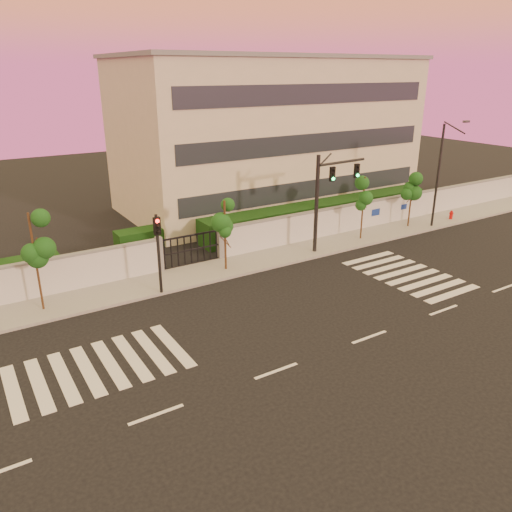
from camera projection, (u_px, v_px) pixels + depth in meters
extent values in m
plane|color=black|center=(369.00, 337.00, 22.13)|extent=(120.00, 120.00, 0.00)
cube|color=gray|center=(247.00, 263.00, 30.44)|extent=(60.00, 3.00, 0.15)
cube|color=silver|center=(397.00, 210.00, 38.52)|extent=(31.00, 0.30, 2.00)
cube|color=slate|center=(399.00, 196.00, 38.15)|extent=(31.00, 0.36, 0.12)
cube|color=slate|center=(160.00, 255.00, 28.78)|extent=(0.35, 0.35, 2.20)
cube|color=slate|center=(221.00, 243.00, 30.77)|extent=(0.35, 0.35, 2.20)
cube|color=black|center=(321.00, 214.00, 37.80)|extent=(20.00, 2.00, 1.80)
cube|color=black|center=(160.00, 235.00, 33.92)|extent=(6.00, 1.50, 1.20)
cube|color=beige|center=(268.00, 135.00, 41.97)|extent=(24.00, 12.00, 12.00)
cube|color=#262D38|center=(310.00, 189.00, 38.41)|extent=(22.00, 0.08, 1.40)
cube|color=#262D38|center=(312.00, 143.00, 37.19)|extent=(22.00, 0.08, 1.40)
cube|color=#262D38|center=(314.00, 94.00, 35.96)|extent=(22.00, 0.08, 1.40)
cube|color=slate|center=(268.00, 57.00, 39.83)|extent=(24.40, 12.40, 0.30)
cube|color=silver|center=(13.00, 392.00, 18.34)|extent=(0.50, 4.00, 0.02)
cube|color=silver|center=(39.00, 385.00, 18.78)|extent=(0.50, 4.00, 0.02)
cube|color=silver|center=(64.00, 377.00, 19.23)|extent=(0.50, 4.00, 0.02)
cube|color=silver|center=(87.00, 370.00, 19.68)|extent=(0.50, 4.00, 0.02)
cube|color=silver|center=(110.00, 364.00, 20.13)|extent=(0.50, 4.00, 0.02)
cube|color=silver|center=(132.00, 357.00, 20.58)|extent=(0.50, 4.00, 0.02)
cube|color=silver|center=(152.00, 351.00, 21.02)|extent=(0.50, 4.00, 0.02)
cube|color=silver|center=(172.00, 345.00, 21.47)|extent=(0.50, 4.00, 0.02)
cube|color=silver|center=(453.00, 294.00, 26.41)|extent=(4.00, 0.50, 0.02)
cube|color=silver|center=(439.00, 288.00, 27.12)|extent=(4.00, 0.50, 0.02)
cube|color=silver|center=(426.00, 282.00, 27.83)|extent=(4.00, 0.50, 0.02)
cube|color=silver|center=(413.00, 277.00, 28.55)|extent=(4.00, 0.50, 0.02)
cube|color=silver|center=(401.00, 272.00, 29.26)|extent=(4.00, 0.50, 0.02)
cube|color=silver|center=(390.00, 267.00, 29.98)|extent=(4.00, 0.50, 0.02)
cube|color=silver|center=(379.00, 262.00, 30.69)|extent=(4.00, 0.50, 0.02)
cube|color=silver|center=(368.00, 258.00, 31.40)|extent=(4.00, 0.50, 0.02)
cube|color=silver|center=(156.00, 415.00, 17.15)|extent=(2.00, 0.15, 0.01)
cube|color=silver|center=(276.00, 371.00, 19.64)|extent=(2.00, 0.15, 0.01)
cube|color=silver|center=(369.00, 337.00, 22.13)|extent=(2.00, 0.15, 0.01)
cube|color=silver|center=(443.00, 310.00, 24.62)|extent=(2.00, 0.15, 0.01)
cube|color=silver|center=(504.00, 288.00, 27.11)|extent=(2.00, 0.15, 0.01)
cylinder|color=#382314|center=(36.00, 264.00, 23.61)|extent=(0.11, 0.11, 5.02)
sphere|color=#144513|center=(31.00, 234.00, 23.08)|extent=(0.99, 0.99, 0.99)
sphere|color=#144513|center=(40.00, 247.00, 23.64)|extent=(0.75, 0.75, 0.75)
sphere|color=#144513|center=(27.00, 246.00, 23.01)|extent=(0.72, 0.72, 0.72)
cylinder|color=#382314|center=(225.00, 237.00, 28.66)|extent=(0.13, 0.13, 4.27)
sphere|color=#144513|center=(225.00, 215.00, 28.21)|extent=(1.15, 1.15, 1.15)
sphere|color=#144513|center=(229.00, 224.00, 28.79)|extent=(0.88, 0.88, 0.88)
sphere|color=#144513|center=(221.00, 224.00, 28.08)|extent=(0.84, 0.84, 0.84)
cylinder|color=#382314|center=(363.00, 209.00, 33.95)|extent=(0.11, 0.11, 4.45)
sphere|color=#144513|center=(364.00, 190.00, 33.48)|extent=(1.01, 1.01, 1.01)
sphere|color=#144513|center=(365.00, 199.00, 34.02)|extent=(0.77, 0.77, 0.77)
sphere|color=#144513|center=(362.00, 197.00, 33.39)|extent=(0.74, 0.74, 0.74)
cylinder|color=#382314|center=(411.00, 201.00, 36.73)|extent=(0.12, 0.12, 4.08)
sphere|color=#144513|center=(412.00, 185.00, 36.30)|extent=(1.07, 1.07, 1.07)
sphere|color=#144513|center=(413.00, 192.00, 36.84)|extent=(0.82, 0.82, 0.82)
sphere|color=#144513|center=(411.00, 191.00, 36.18)|extent=(0.78, 0.78, 0.78)
cylinder|color=black|center=(316.00, 206.00, 31.19)|extent=(0.24, 0.24, 6.32)
cylinder|color=black|center=(342.00, 162.00, 31.26)|extent=(3.87, 0.46, 0.16)
cube|color=black|center=(332.00, 174.00, 31.05)|extent=(0.36, 0.18, 0.92)
sphere|color=#0CF259|center=(333.00, 179.00, 31.06)|extent=(0.20, 0.20, 0.20)
cube|color=black|center=(357.00, 171.00, 32.06)|extent=(0.36, 0.18, 0.92)
sphere|color=#0CF259|center=(358.00, 175.00, 32.08)|extent=(0.20, 0.20, 0.20)
cylinder|color=black|center=(159.00, 256.00, 25.56)|extent=(0.16, 0.16, 4.39)
cube|color=black|center=(157.00, 226.00, 24.96)|extent=(0.34, 0.18, 0.88)
sphere|color=red|center=(157.00, 221.00, 24.77)|extent=(0.20, 0.20, 0.20)
cylinder|color=black|center=(438.00, 177.00, 36.22)|extent=(0.17, 0.17, 7.60)
cylinder|color=black|center=(455.00, 128.00, 34.27)|extent=(0.09, 1.82, 0.74)
cube|color=#3F3F44|center=(466.00, 122.00, 33.43)|extent=(0.47, 0.24, 0.14)
cylinder|color=#B40D0C|center=(451.00, 217.00, 39.12)|extent=(0.25, 0.25, 0.56)
cylinder|color=#B40D0C|center=(451.00, 213.00, 39.00)|extent=(0.31, 0.31, 0.11)
sphere|color=#B40D0C|center=(452.00, 212.00, 38.96)|extent=(0.20, 0.20, 0.20)
cylinder|color=#B40D0C|center=(451.00, 216.00, 39.08)|extent=(0.32, 0.14, 0.11)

